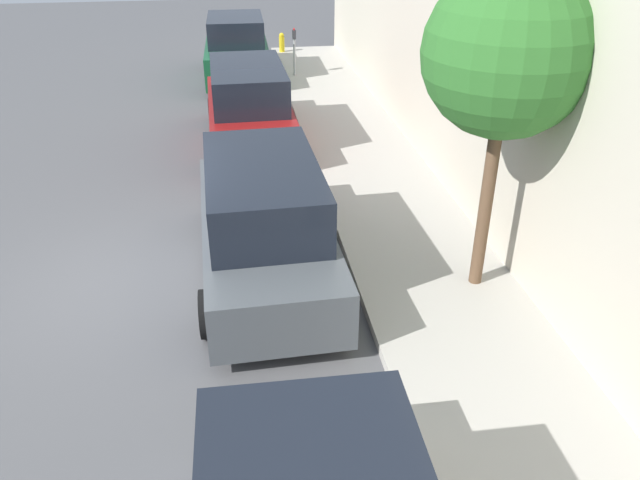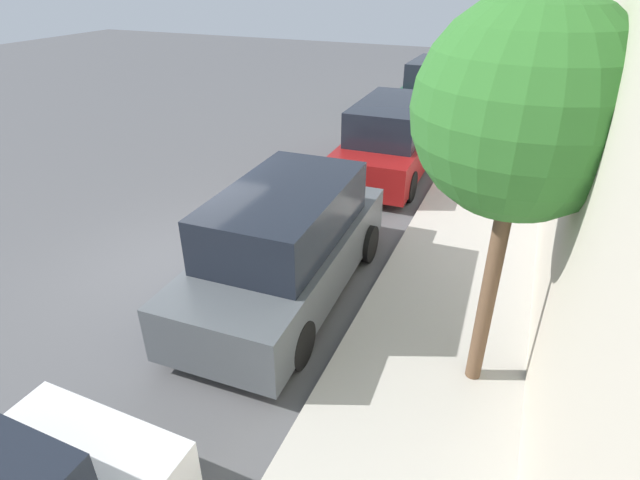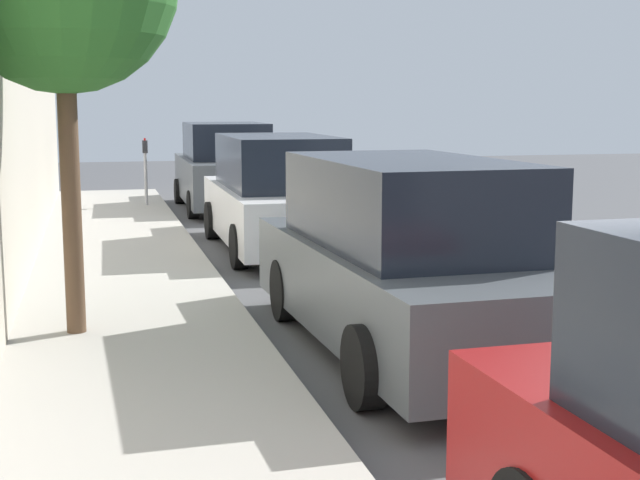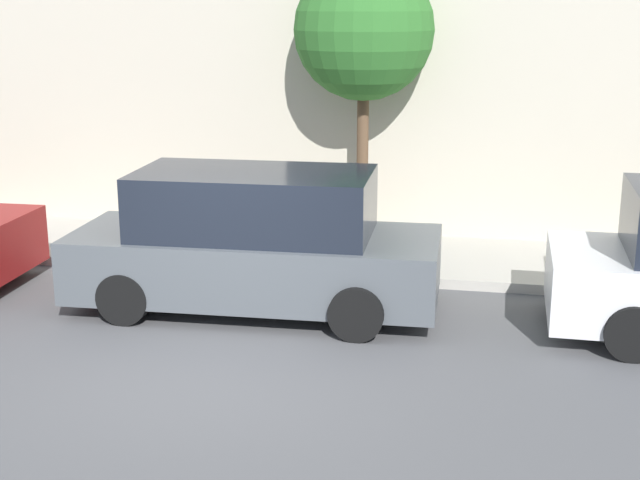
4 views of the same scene
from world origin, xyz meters
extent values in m
plane|color=#515154|center=(0.00, 0.00, 0.00)|extent=(60.00, 60.00, 0.00)
cube|color=#B2ADA3|center=(4.73, 0.00, 0.07)|extent=(2.47, 32.00, 0.15)
cylinder|color=black|center=(1.25, -4.75, 0.34)|extent=(0.22, 0.67, 0.67)
cylinder|color=black|center=(3.05, -4.75, 0.34)|extent=(0.22, 0.67, 0.67)
cube|color=#4C5156|center=(2.16, 0.01, 0.64)|extent=(2.04, 4.95, 0.84)
cube|color=black|center=(2.16, 0.01, 1.48)|extent=(1.76, 3.15, 0.84)
cylinder|color=black|center=(1.26, 1.53, 0.35)|extent=(0.22, 0.69, 0.69)
cylinder|color=black|center=(3.06, 1.53, 0.35)|extent=(0.22, 0.69, 0.69)
cylinder|color=black|center=(1.26, -1.51, 0.35)|extent=(0.22, 0.69, 0.69)
cylinder|color=black|center=(3.06, -1.51, 0.35)|extent=(0.22, 0.69, 0.69)
cylinder|color=brown|center=(5.32, -0.96, 1.58)|extent=(0.19, 0.19, 2.86)
sphere|color=#2D6B28|center=(5.32, -0.96, 3.62)|extent=(2.23, 2.23, 2.23)
camera|label=1|loc=(1.76, -8.64, 5.42)|focal=35.00mm
camera|label=2|loc=(5.37, -6.24, 4.86)|focal=28.00mm
camera|label=3|loc=(5.11, 8.09, 2.43)|focal=50.00mm
camera|label=4|loc=(-8.94, -3.06, 4.04)|focal=50.00mm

